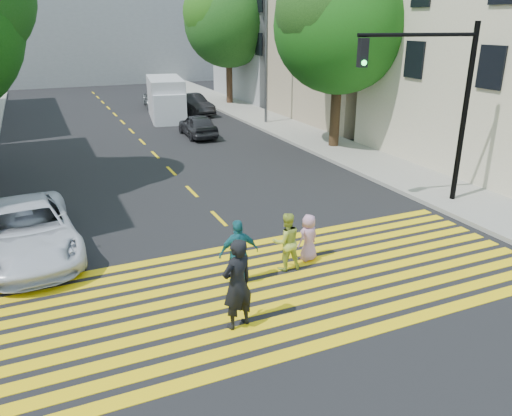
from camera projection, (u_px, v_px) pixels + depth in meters
ground at (310, 310)px, 11.10m from camera, size 120.00×120.00×0.00m
sidewalk_right at (310, 138)px, 27.13m from camera, size 3.00×60.00×0.15m
crosswalk at (284, 284)px, 12.19m from camera, size 13.40×5.30×0.01m
lane_line at (127, 126)px, 30.36m from camera, size 0.12×34.40×0.01m
building_right_tan at (371, 38)px, 31.28m from camera, size 10.00×10.00×10.00m
building_right_grey at (290, 34)px, 40.69m from camera, size 10.00×10.00×10.00m
backdrop_block at (75, 21)px, 50.08m from camera, size 30.00×8.00×12.00m
tree_right_near at (342, 18)px, 23.10m from camera, size 6.95×6.39×9.07m
tree_right_far at (229, 17)px, 36.19m from camera, size 7.06×6.42×9.28m
pedestrian_man at (237, 284)px, 10.18m from camera, size 0.84×0.67×2.00m
pedestrian_woman at (286, 241)px, 12.70m from camera, size 0.80×0.65×1.54m
pedestrian_child at (308, 238)px, 13.23m from camera, size 0.72×0.56×1.29m
pedestrian_extra at (239, 253)px, 11.92m from camera, size 1.00×0.46×1.67m
white_sedan at (28, 231)px, 13.48m from camera, size 2.75×5.35×1.44m
dark_car_near at (198, 125)px, 27.50m from camera, size 1.58×3.73×1.26m
silver_car at (157, 98)px, 36.84m from camera, size 2.44×4.85×1.35m
dark_car_parked at (192, 105)px, 33.91m from camera, size 2.17×4.38×1.38m
white_van at (166, 100)px, 32.30m from camera, size 2.85×5.74×2.59m
traffic_signal at (438, 91)px, 16.04m from camera, size 4.08×0.93×6.04m
street_lamp at (263, 30)px, 28.94m from camera, size 2.19×0.45×9.65m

